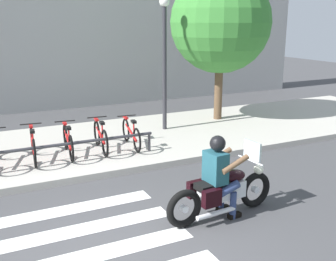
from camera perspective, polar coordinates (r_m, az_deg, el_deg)
name	(u,v)px	position (r m, az deg, el deg)	size (l,w,h in m)	color
ground_plane	(108,251)	(6.29, -8.27, -16.16)	(48.00, 48.00, 0.00)	#424244
sidewalk	(45,152)	(10.67, -16.59, -2.80)	(24.00, 4.40, 0.15)	#B7B2A8
crosswalk_stripe_2	(102,253)	(6.26, -9.07, -16.29)	(2.80, 0.40, 0.01)	white
crosswalk_stripe_3	(87,228)	(6.93, -11.10, -13.07)	(2.80, 0.40, 0.01)	white
crosswalk_stripe_4	(75,208)	(7.63, -12.73, -10.42)	(2.80, 0.40, 0.01)	white
motorcycle	(222,191)	(7.06, 7.51, -8.25)	(2.15, 0.67, 1.24)	black
rider	(219,171)	(6.88, 7.08, -5.57)	(0.65, 0.57, 1.44)	#1E4C59
bicycle_4	(33,145)	(9.77, -18.08, -1.95)	(0.48, 1.70, 0.77)	black
bicycle_5	(68,141)	(9.90, -13.60, -1.43)	(0.48, 1.66, 0.75)	black
bicycle_6	(101,137)	(10.08, -9.26, -0.84)	(0.48, 1.60, 0.78)	black
bicycle_7	(131,134)	(10.33, -5.11, -0.42)	(0.48, 1.63, 0.73)	black
bike_rack	(18,151)	(9.18, -20.02, -2.72)	(6.09, 0.07, 0.49)	#333338
street_lamp	(165,52)	(11.66, -0.49, 10.76)	(0.28, 0.28, 3.83)	#2D2D33
tree_near_rack	(221,23)	(12.99, 7.25, 14.52)	(3.06, 3.06, 4.67)	brown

